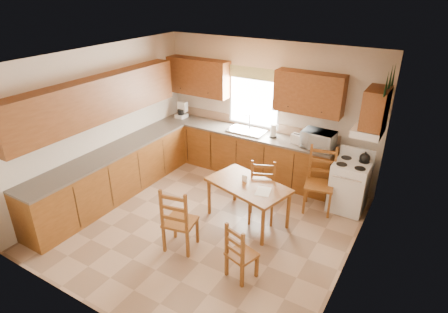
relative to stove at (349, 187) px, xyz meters
The scene contains 35 objects.
floor 2.55m from the stove, 138.55° to the right, with size 4.50×4.50×0.00m, color #9F8167.
ceiling 3.38m from the stove, 138.55° to the right, with size 4.50×4.50×0.00m, color #92551F.
wall_left 4.54m from the stove, 158.10° to the right, with size 4.50×4.50×0.00m, color beige.
wall_right 1.93m from the stove, 77.44° to the right, with size 4.50×4.50×0.00m, color beige.
wall_back 2.17m from the stove, 162.59° to the left, with size 4.50×4.50×0.00m, color beige.
wall_front 4.43m from the stove, 115.68° to the right, with size 4.50×4.50×0.00m, color beige.
lower_cab_back 2.27m from the stove, behind, with size 3.75×0.60×0.88m, color brown.
lower_cab_left 4.24m from the stove, 154.70° to the right, with size 0.60×3.60×0.88m, color brown.
counter_back 2.32m from the stove, behind, with size 3.75×0.63×0.04m, color #584F47.
counter_left 4.26m from the stove, 154.70° to the right, with size 0.63×3.60×0.04m, color #584F47.
backsplash 2.40m from the stove, 165.59° to the left, with size 3.75×0.01×0.18m, color #95755B.
upper_cab_back_left 3.73m from the stove, behind, with size 1.41×0.33×0.75m, color brown.
upper_cab_back_right 1.80m from the stove, 157.36° to the left, with size 1.25×0.33×0.75m, color brown.
upper_cab_left 4.58m from the stove, 155.46° to the right, with size 0.33×3.60×0.75m, color brown.
upper_cab_stove 1.48m from the stove, ahead, with size 0.33×0.62×0.62m, color brown.
range_hood 1.09m from the stove, ahead, with size 0.44×0.62×0.12m, color silver.
window_frame 2.51m from the stove, 165.61° to the left, with size 1.13×0.02×1.18m, color silver.
window_pane 2.51m from the stove, 165.73° to the left, with size 1.05×0.01×1.10m, color white.
window_valance 2.76m from the stove, 166.35° to the left, with size 1.19×0.01×0.24m, color #557836.
sink_basin 2.26m from the stove, behind, with size 0.75×0.45×0.04m, color silver.
pine_decal_a 2.00m from the stove, 45.05° to the right, with size 0.22×0.22×0.36m, color #123417.
pine_decal_b 2.01m from the stove, ahead, with size 0.22×0.22×0.36m, color #123417.
pine_decal_c 2.00m from the stove, 43.16° to the left, with size 0.22×0.22×0.36m, color #123417.
stove is the anchor object (origin of this frame).
coffeemaker 3.89m from the stove, behind, with size 0.18×0.22×0.31m, color silver.
paper_towel 1.75m from the stove, 169.19° to the left, with size 0.11×0.11×0.26m, color white.
toaster 1.27m from the stove, 167.08° to the left, with size 0.22×0.14×0.18m, color silver.
microwave 0.99m from the stove, 160.28° to the left, with size 0.53×0.38×0.32m, color silver.
dining_table 1.83m from the stove, 137.11° to the right, with size 1.32×0.75×0.71m, color brown.
chair_near_left 3.03m from the stove, 128.34° to the right, with size 0.44×0.42×1.05m, color brown.
chair_near_right 2.58m from the stove, 108.04° to the right, with size 0.36×0.34×0.85m, color brown.
chair_far_left 1.60m from the stove, 136.48° to the right, with size 0.42×0.40×1.01m, color brown.
chair_far_right 0.56m from the stove, 143.70° to the right, with size 0.48×0.46×1.14m, color brown.
table_paper 1.71m from the stove, 127.54° to the right, with size 0.22×0.29×0.00m, color white.
table_card 1.90m from the stove, 139.80° to the right, with size 0.09×0.02×0.12m, color white.
Camera 1 is at (2.91, -4.31, 3.71)m, focal length 30.00 mm.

